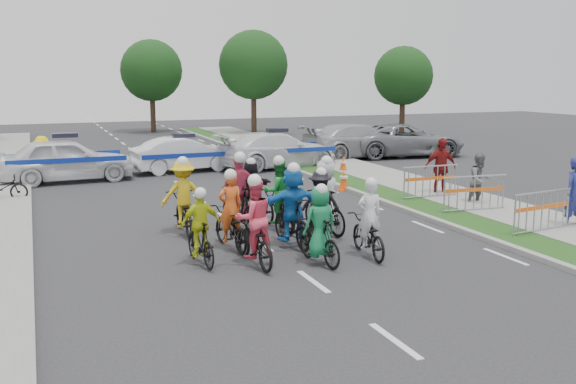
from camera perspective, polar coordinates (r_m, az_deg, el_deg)
name	(u,v)px	position (r m, az deg, el deg)	size (l,w,h in m)	color
ground	(313,282)	(12.47, 2.27, -7.98)	(90.00, 90.00, 0.00)	#28282B
curb_right	(403,209)	(19.06, 10.19, -1.48)	(0.20, 60.00, 0.12)	gray
grass_strip	(423,207)	(19.43, 11.94, -1.32)	(1.20, 60.00, 0.11)	#234014
sidewalk_right	(473,202)	(20.47, 16.14, -0.89)	(2.40, 60.00, 0.13)	gray
rider_0	(368,230)	(14.12, 7.14, -3.38)	(0.79, 1.78, 1.76)	black
rider_1	(320,233)	(13.42, 2.82, -3.63)	(0.77, 1.69, 1.73)	black
rider_2	(254,232)	(13.35, -3.06, -3.53)	(0.84, 1.93, 1.94)	black
rider_3	(200,235)	(13.50, -7.79, -3.77)	(0.86, 1.61, 1.66)	black
rider_4	(319,212)	(15.35, 2.81, -1.78)	(1.07, 1.82, 1.78)	black
rider_5	(292,212)	(14.72, 0.39, -1.76)	(1.60, 1.91, 1.98)	black
rider_6	(230,222)	(14.67, -5.17, -2.70)	(0.80, 1.87, 1.86)	black
rider_7	(325,203)	(16.03, 3.29, -1.01)	(0.89, 1.93, 1.97)	black
rider_8	(278,202)	(16.40, -0.92, -0.91)	(0.84, 1.92, 1.93)	black
rider_9	(239,200)	(16.37, -4.33, -0.74)	(1.08, 2.00, 2.03)	black
rider_10	(183,204)	(16.16, -9.30, -1.06)	(1.11, 1.94, 1.96)	black
rider_11	(250,193)	(17.63, -3.35, -0.08)	(1.41, 1.68, 1.71)	black
police_car_0	(66,160)	(25.16, -19.09, 2.74)	(1.94, 4.83, 1.65)	white
police_car_1	(184,155)	(26.63, -9.23, 3.31)	(1.49, 4.26, 1.40)	white
police_car_2	(277,150)	(27.32, -0.96, 3.75)	(2.14, 5.27, 1.53)	white
civilian_sedan	(359,141)	(30.84, 6.30, 4.55)	(2.28, 5.61, 1.63)	#AAAAAF
civilian_suv	(405,140)	(31.73, 10.38, 4.56)	(2.62, 5.69, 1.58)	gray
spectator_0	(576,194)	(17.90, 24.23, -0.14)	(0.68, 0.45, 1.88)	navy
spectator_1	(480,180)	(20.20, 16.70, 1.06)	(0.78, 0.61, 1.60)	#5D5E63
spectator_2	(441,167)	(21.47, 13.40, 2.15)	(1.12, 0.47, 1.91)	maroon
marshal_hiviz	(43,159)	(25.65, -20.96, 2.80)	(1.09, 0.62, 1.68)	yellow
barrier_0	(542,213)	(16.99, 21.63, -1.78)	(2.00, 0.50, 1.12)	#A5A8AD
barrier_1	(474,195)	(18.93, 16.22, -0.26)	(2.00, 0.50, 1.12)	#A5A8AD
barrier_2	(430,183)	(20.66, 12.52, 0.77)	(2.00, 0.50, 1.12)	#A5A8AD
cone_0	(344,180)	(22.15, 4.97, 1.04)	(0.40, 0.40, 0.70)	#F24C0C
cone_1	(343,165)	(25.97, 4.92, 2.42)	(0.40, 0.40, 0.70)	#F24C0C
parked_bike	(1,188)	(22.02, -24.18, 0.31)	(0.56, 1.59, 0.84)	black
tree_1	(253,65)	(43.08, -3.10, 11.20)	(4.55, 4.55, 6.82)	#382619
tree_2	(403,76)	(43.31, 10.21, 10.12)	(3.85, 3.85, 5.77)	#382619
tree_4	(151,71)	(45.48, -12.05, 10.51)	(4.20, 4.20, 6.30)	#382619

